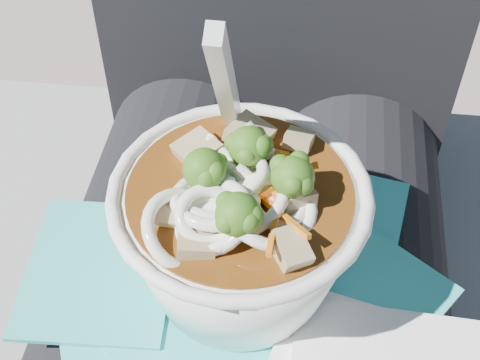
# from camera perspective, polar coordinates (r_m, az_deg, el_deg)

# --- Properties ---
(stone_ledge) EXTENTS (1.01, 0.52, 0.44)m
(stone_ledge) POSITION_cam_1_polar(r_m,az_deg,el_deg) (0.90, 1.54, -14.61)
(stone_ledge) COLOR gray
(stone_ledge) RESTS_ON ground
(lap) EXTENTS (0.34, 0.48, 0.16)m
(lap) POSITION_cam_1_polar(r_m,az_deg,el_deg) (0.57, 0.34, -13.56)
(lap) COLOR black
(lap) RESTS_ON stone_ledge
(person_body) EXTENTS (0.34, 0.94, 1.00)m
(person_body) POSITION_cam_1_polar(r_m,az_deg,el_deg) (0.60, 1.51, -4.64)
(person_body) COLOR black
(person_body) RESTS_ON ground
(plastic_bag) EXTENTS (0.32, 0.33, 0.01)m
(plastic_bag) POSITION_cam_1_polar(r_m,az_deg,el_deg) (0.48, -0.45, -11.22)
(plastic_bag) COLOR #2DBDBC
(plastic_bag) RESTS_ON lap
(udon_bowl) EXTENTS (0.17, 0.17, 0.21)m
(udon_bowl) POSITION_cam_1_polar(r_m,az_deg,el_deg) (0.44, -0.06, -3.91)
(udon_bowl) COLOR white
(udon_bowl) RESTS_ON plastic_bag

